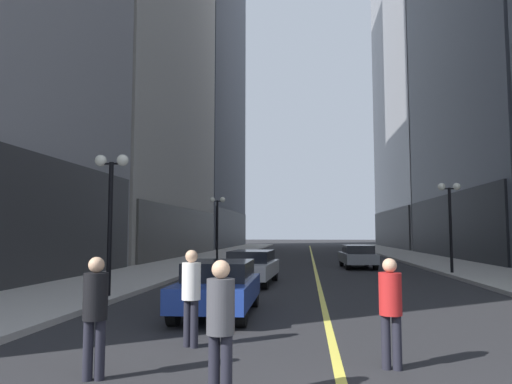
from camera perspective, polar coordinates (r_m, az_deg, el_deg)
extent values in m
plane|color=#262628|center=(38.92, 6.86, -7.91)|extent=(200.00, 200.00, 0.00)
cube|color=#ADA8A0|center=(39.68, -5.25, -7.76)|extent=(4.50, 78.00, 0.15)
cube|color=#ADA8A0|center=(39.87, 18.90, -7.50)|extent=(4.50, 78.00, 0.15)
cube|color=#E5D64C|center=(38.92, 6.86, -7.90)|extent=(0.16, 70.00, 0.01)
cube|color=#2C2C2E|center=(18.00, -28.22, -2.89)|extent=(0.50, 20.90, 5.00)
cube|color=#A8A399|center=(44.65, -17.73, 14.76)|extent=(14.60, 24.00, 33.83)
cube|color=#3A3935|center=(39.68, -8.71, -4.90)|extent=(0.50, 22.80, 4.06)
cube|color=#4C515B|center=(70.81, -8.80, 15.97)|extent=(14.59, 26.00, 54.48)
cube|color=black|center=(64.66, -2.90, -4.53)|extent=(0.50, 24.70, 5.00)
cube|color=black|center=(39.92, 22.26, -3.91)|extent=(0.50, 22.80, 5.00)
cube|color=#2C2C2E|center=(64.81, 16.00, -4.34)|extent=(0.50, 24.70, 5.00)
cube|color=navy|center=(11.94, -4.58, -11.87)|extent=(1.81, 4.05, 0.55)
cube|color=black|center=(12.09, -4.40, -9.52)|extent=(1.57, 2.28, 0.50)
cylinder|color=black|center=(10.49, -1.76, -14.37)|extent=(0.23, 0.64, 0.64)
cylinder|color=black|center=(10.77, -9.97, -14.05)|extent=(0.23, 0.64, 0.64)
cylinder|color=black|center=(13.26, -0.26, -12.39)|extent=(0.23, 0.64, 0.64)
cylinder|color=black|center=(13.49, -6.78, -12.23)|extent=(0.23, 0.64, 0.64)
cube|color=#B7B7BC|center=(18.84, -0.63, -9.34)|extent=(1.98, 4.54, 0.55)
cube|color=black|center=(19.03, -0.51, -7.86)|extent=(1.68, 2.57, 0.50)
cylinder|color=black|center=(17.21, 1.08, -10.67)|extent=(0.25, 0.65, 0.64)
cylinder|color=black|center=(17.48, -4.01, -10.57)|extent=(0.25, 0.65, 0.64)
cylinder|color=black|center=(20.30, 2.28, -9.80)|extent=(0.25, 0.65, 0.64)
cylinder|color=black|center=(20.53, -2.05, -9.74)|extent=(0.25, 0.65, 0.64)
cube|color=slate|center=(27.96, 12.20, -7.79)|extent=(1.92, 4.21, 0.55)
cube|color=black|center=(27.73, 12.24, -6.83)|extent=(1.62, 2.38, 0.50)
cylinder|color=black|center=(29.30, 10.33, -8.23)|extent=(0.25, 0.65, 0.64)
cylinder|color=black|center=(29.52, 13.22, -8.15)|extent=(0.25, 0.65, 0.64)
cylinder|color=black|center=(26.44, 11.08, -8.58)|extent=(0.25, 0.65, 0.64)
cylinder|color=black|center=(26.67, 14.28, -8.49)|extent=(0.25, 0.65, 0.64)
cylinder|color=black|center=(7.27, -19.68, -17.59)|extent=(0.14, 0.14, 0.82)
cylinder|color=black|center=(7.25, -18.38, -17.68)|extent=(0.14, 0.14, 0.82)
cylinder|color=black|center=(7.13, -18.86, -11.85)|extent=(0.41, 0.41, 0.65)
sphere|color=tan|center=(7.09, -18.76, -8.35)|extent=(0.22, 0.22, 0.22)
cylinder|color=black|center=(7.67, 16.71, -17.07)|extent=(0.14, 0.14, 0.80)
cylinder|color=black|center=(7.67, 15.46, -17.10)|extent=(0.14, 0.14, 0.80)
cylinder|color=#B21E1E|center=(7.55, 15.95, -11.77)|extent=(0.40, 0.40, 0.63)
sphere|color=tan|center=(7.51, 15.87, -8.55)|extent=(0.22, 0.22, 0.22)
cylinder|color=black|center=(8.87, -8.31, -15.42)|extent=(0.14, 0.14, 0.84)
cylinder|color=black|center=(8.77, -7.48, -15.55)|extent=(0.14, 0.14, 0.84)
cylinder|color=silver|center=(8.71, -7.84, -10.64)|extent=(0.45, 0.45, 0.66)
sphere|color=tan|center=(8.68, -7.81, -7.72)|extent=(0.23, 0.23, 0.23)
cylinder|color=black|center=(6.01, -5.11, -20.61)|extent=(0.14, 0.14, 0.83)
cylinder|color=black|center=(5.95, -3.59, -20.78)|extent=(0.14, 0.14, 0.83)
cylinder|color=#3F3F44|center=(5.82, -4.31, -13.64)|extent=(0.40, 0.40, 0.66)
sphere|color=tan|center=(5.77, -4.28, -9.32)|extent=(0.22, 0.22, 0.22)
cylinder|color=black|center=(14.99, -17.29, -4.49)|extent=(0.14, 0.14, 4.20)
cylinder|color=black|center=(15.14, -17.09, 3.29)|extent=(0.80, 0.06, 0.06)
sphere|color=white|center=(15.29, -18.29, 3.62)|extent=(0.36, 0.36, 0.36)
sphere|color=white|center=(15.02, -15.86, 3.71)|extent=(0.36, 0.36, 0.36)
cylinder|color=black|center=(31.64, -4.72, -4.82)|extent=(0.14, 0.14, 4.20)
cylinder|color=black|center=(31.71, -4.69, -1.11)|extent=(0.80, 0.06, 0.06)
sphere|color=white|center=(31.78, -5.31, -0.93)|extent=(0.36, 0.36, 0.36)
sphere|color=white|center=(31.65, -4.07, -0.92)|extent=(0.36, 0.36, 0.36)
cylinder|color=black|center=(24.41, 22.51, -4.42)|extent=(0.14, 0.14, 4.20)
cylinder|color=black|center=(24.50, 22.35, 0.37)|extent=(0.80, 0.06, 0.06)
sphere|color=white|center=(24.42, 21.55, 0.60)|extent=(0.36, 0.36, 0.36)
sphere|color=white|center=(24.61, 23.13, 0.61)|extent=(0.36, 0.36, 0.36)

